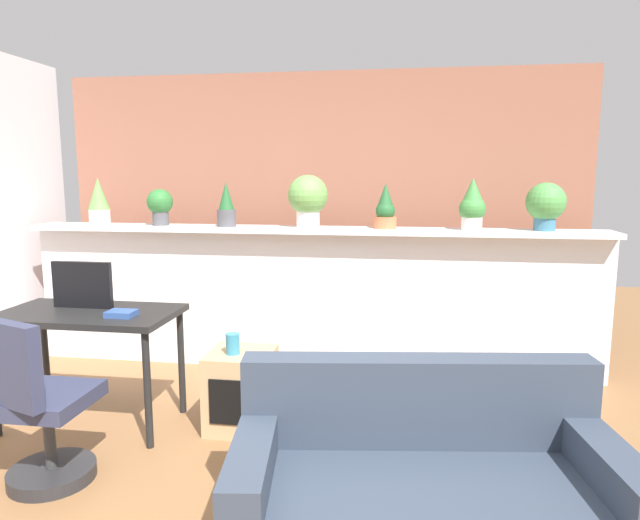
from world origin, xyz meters
The scene contains 18 objects.
ground_plane centered at (0.00, 0.00, 0.00)m, with size 12.00×12.00×0.00m, color brown.
divider_wall centered at (0.00, 2.00, 0.57)m, with size 4.68×0.16×1.14m, color silver.
plant_shelf centered at (0.00, 1.96, 1.16)m, with size 4.68×0.35×0.04m, color silver.
brick_wall_behind centered at (0.00, 2.60, 1.25)m, with size 4.68×0.10×2.50m, color #935B47.
potted_plant_0 centered at (-1.80, 1.97, 1.38)m, with size 0.18×0.18×0.39m.
potted_plant_1 centered at (-1.24, 1.95, 1.36)m, with size 0.21×0.21×0.30m.
potted_plant_2 centered at (-0.67, 1.93, 1.35)m, with size 0.15×0.15×0.36m.
potted_plant_3 centered at (0.00, 1.98, 1.42)m, with size 0.32×0.32×0.42m.
potted_plant_4 centered at (0.62, 1.96, 1.33)m, with size 0.18×0.18×0.36m.
potted_plant_5 centered at (1.28, 1.92, 1.38)m, with size 0.20×0.20×0.40m.
potted_plant_6 centered at (1.82, 1.97, 1.38)m, with size 0.29×0.29×0.36m.
desk centered at (-1.19, 0.73, 0.67)m, with size 1.10×0.60×0.75m.
tv_monitor centered at (-1.27, 0.81, 0.90)m, with size 0.40×0.04×0.30m, color black.
office_chair centered at (-1.07, 0.01, 0.39)m, with size 0.50×0.51×0.91m.
side_cube_shelf centered at (-0.23, 0.81, 0.25)m, with size 0.40×0.41×0.50m.
vase_on_shelf centered at (-0.27, 0.78, 0.56)m, with size 0.09×0.09×0.13m, color teal.
book_on_desk centered at (-0.92, 0.63, 0.77)m, with size 0.17×0.13×0.04m, color #2D4C8C.
couch centered at (0.88, -0.27, 0.28)m, with size 1.65×0.96×0.80m.
Camera 1 is at (0.77, -2.41, 1.60)m, focal length 31.09 mm.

